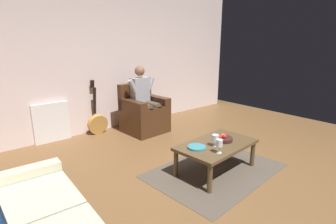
# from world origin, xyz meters

# --- Properties ---
(ground_plane) EXTENTS (7.21, 7.21, 0.00)m
(ground_plane) POSITION_xyz_m (0.00, 0.00, 0.00)
(ground_plane) COLOR brown
(wall_back) EXTENTS (6.40, 0.06, 2.75)m
(wall_back) POSITION_xyz_m (0.00, -2.98, 1.38)
(wall_back) COLOR silver
(wall_back) RESTS_ON ground
(rug) EXTENTS (1.88, 1.37, 0.01)m
(rug) POSITION_xyz_m (-0.01, -0.34, 0.00)
(rug) COLOR #50463A
(rug) RESTS_ON ground
(armchair) EXTENTS (0.78, 0.76, 0.93)m
(armchair) POSITION_xyz_m (-0.21, -2.32, 0.35)
(armchair) COLOR #452816
(armchair) RESTS_ON ground
(person_seated) EXTENTS (0.62, 0.59, 1.27)m
(person_seated) POSITION_xyz_m (-0.21, -2.29, 0.68)
(person_seated) COLOR #9F9CA7
(person_seated) RESTS_ON ground
(coffee_table) EXTENTS (1.14, 0.72, 0.40)m
(coffee_table) POSITION_xyz_m (-0.01, -0.34, 0.35)
(coffee_table) COLOR brown
(coffee_table) RESTS_ON ground
(guitar) EXTENTS (0.38, 0.22, 1.03)m
(guitar) POSITION_xyz_m (0.55, -2.77, 0.23)
(guitar) COLOR #BC8940
(guitar) RESTS_ON ground
(radiator) EXTENTS (0.61, 0.06, 0.70)m
(radiator) POSITION_xyz_m (1.34, -2.91, 0.35)
(radiator) COLOR white
(radiator) RESTS_ON ground
(wine_glass_near) EXTENTS (0.09, 0.09, 0.16)m
(wine_glass_near) POSITION_xyz_m (0.08, -0.29, 0.50)
(wine_glass_near) COLOR silver
(wine_glass_near) RESTS_ON coffee_table
(wine_glass_far) EXTENTS (0.08, 0.08, 0.17)m
(wine_glass_far) POSITION_xyz_m (0.21, -0.12, 0.52)
(wine_glass_far) COLOR silver
(wine_glass_far) RESTS_ON coffee_table
(fruit_bowl) EXTENTS (0.25, 0.25, 0.11)m
(fruit_bowl) POSITION_xyz_m (-0.15, -0.34, 0.44)
(fruit_bowl) COLOR #3C1F1D
(fruit_bowl) RESTS_ON coffee_table
(decorative_dish) EXTENTS (0.24, 0.24, 0.02)m
(decorative_dish) POSITION_xyz_m (0.31, -0.40, 0.41)
(decorative_dish) COLOR teal
(decorative_dish) RESTS_ON coffee_table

